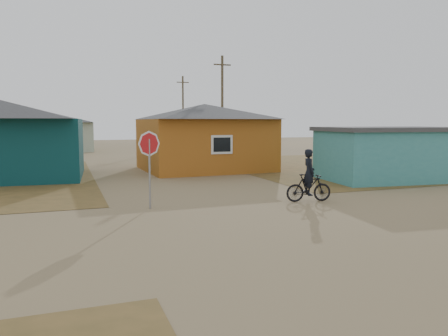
# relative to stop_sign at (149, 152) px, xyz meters

# --- Properties ---
(ground) EXTENTS (120.00, 120.00, 0.00)m
(ground) POSITION_rel_stop_sign_xyz_m (2.73, -3.40, -1.88)
(ground) COLOR olive
(grass_ne) EXTENTS (20.00, 18.00, 0.00)m
(grass_ne) POSITION_rel_stop_sign_xyz_m (16.73, 9.60, -1.87)
(grass_ne) COLOR brown
(grass_ne) RESTS_ON ground
(house_yellow) EXTENTS (7.72, 6.76, 3.90)m
(house_yellow) POSITION_rel_stop_sign_xyz_m (5.23, 10.59, 0.13)
(house_yellow) COLOR #A65B19
(house_yellow) RESTS_ON ground
(shed_turquoise) EXTENTS (6.71, 4.93, 2.60)m
(shed_turquoise) POSITION_rel_stop_sign_xyz_m (12.23, 3.10, -0.57)
(shed_turquoise) COLOR teal
(shed_turquoise) RESTS_ON ground
(house_pale_west) EXTENTS (7.04, 6.15, 3.60)m
(house_pale_west) POSITION_rel_stop_sign_xyz_m (-3.27, 30.60, -0.02)
(house_pale_west) COLOR #A6B49B
(house_pale_west) RESTS_ON ground
(house_beige_east) EXTENTS (6.95, 6.05, 3.60)m
(house_beige_east) POSITION_rel_stop_sign_xyz_m (12.73, 36.60, -0.02)
(house_beige_east) COLOR gray
(house_beige_east) RESTS_ON ground
(utility_pole_near) EXTENTS (1.40, 0.20, 8.00)m
(utility_pole_near) POSITION_rel_stop_sign_xyz_m (9.23, 18.60, 2.26)
(utility_pole_near) COLOR brown
(utility_pole_near) RESTS_ON ground
(utility_pole_far) EXTENTS (1.40, 0.20, 8.00)m
(utility_pole_far) POSITION_rel_stop_sign_xyz_m (10.23, 34.60, 2.26)
(utility_pole_far) COLOR brown
(utility_pole_far) RESTS_ON ground
(stop_sign) EXTENTS (0.84, 0.07, 2.56)m
(stop_sign) POSITION_rel_stop_sign_xyz_m (0.00, 0.00, 0.00)
(stop_sign) COLOR gray
(stop_sign) RESTS_ON ground
(cyclist) EXTENTS (1.73, 0.74, 1.89)m
(cyclist) POSITION_rel_stop_sign_xyz_m (5.58, -0.70, -1.19)
(cyclist) COLOR black
(cyclist) RESTS_ON ground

